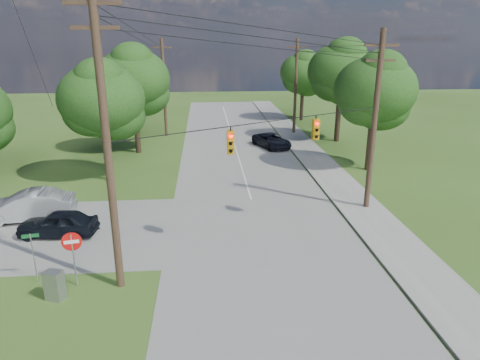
{
  "coord_description": "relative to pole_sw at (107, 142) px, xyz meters",
  "views": [
    {
      "loc": [
        -0.89,
        -15.75,
        9.93
      ],
      "look_at": [
        0.85,
        5.0,
        3.04
      ],
      "focal_mm": 32.0,
      "sensor_mm": 36.0,
      "label": 1
    }
  ],
  "objects": [
    {
      "name": "power_lines",
      "position": [
        6.1,
        11.14,
        2.93
      ],
      "size": [
        13.93,
        29.62,
        4.93
      ],
      "color": "black",
      "rests_on": "ground"
    },
    {
      "name": "car_cross_silver",
      "position": [
        -6.47,
        7.39,
        -5.35
      ],
      "size": [
        5.36,
        2.56,
        1.7
      ],
      "primitive_type": "imported",
      "rotation": [
        0.0,
        0.0,
        -1.42
      ],
      "color": "#B9BCC0",
      "rests_on": "cross_road"
    },
    {
      "name": "pole_ne",
      "position": [
        13.5,
        7.6,
        -0.76
      ],
      "size": [
        2.0,
        0.32,
        10.5
      ],
      "color": "#4E3728",
      "rests_on": "ground"
    },
    {
      "name": "control_cabinet",
      "position": [
        -2.4,
        -0.8,
        -5.6
      ],
      "size": [
        0.82,
        0.71,
        1.25
      ],
      "primitive_type": "cube",
      "rotation": [
        0.0,
        0.0,
        -0.37
      ],
      "color": "gray",
      "rests_on": "ground"
    },
    {
      "name": "do_not_enter_sign",
      "position": [
        -1.84,
        0.16,
        -4.45
      ],
      "size": [
        0.81,
        0.19,
        2.45
      ],
      "rotation": [
        0.0,
        0.0,
        0.19
      ],
      "color": "gray",
      "rests_on": "ground"
    },
    {
      "name": "ground",
      "position": [
        4.6,
        -0.4,
        -6.23
      ],
      "size": [
        140.0,
        140.0,
        0.0
      ],
      "primitive_type": "plane",
      "color": "#39581D",
      "rests_on": "ground"
    },
    {
      "name": "tree_w_mid",
      "position": [
        -2.4,
        22.6,
        0.35
      ],
      "size": [
        6.4,
        6.4,
        9.22
      ],
      "color": "#3F2F1F",
      "rests_on": "ground"
    },
    {
      "name": "main_road",
      "position": [
        6.6,
        4.6,
        -6.21
      ],
      "size": [
        10.0,
        100.0,
        0.03
      ],
      "primitive_type": "cube",
      "color": "gray",
      "rests_on": "ground"
    },
    {
      "name": "car_cross_dark",
      "position": [
        -4.12,
        5.14,
        -5.5
      ],
      "size": [
        4.21,
        2.01,
        1.39
      ],
      "primitive_type": "imported",
      "rotation": [
        0.0,
        0.0,
        -1.66
      ],
      "color": "black",
      "rests_on": "cross_road"
    },
    {
      "name": "traffic_signals",
      "position": [
        7.15,
        4.03,
        -0.73
      ],
      "size": [
        4.91,
        3.27,
        1.05
      ],
      "color": "#CB8F0B",
      "rests_on": "ground"
    },
    {
      "name": "street_name_sign",
      "position": [
        -3.62,
        0.6,
        -4.76
      ],
      "size": [
        0.67,
        0.16,
        2.25
      ],
      "rotation": [
        0.0,
        0.0,
        0.2
      ],
      "color": "gray",
      "rests_on": "ground"
    },
    {
      "name": "pole_north_e",
      "position": [
        13.5,
        29.6,
        -1.1
      ],
      "size": [
        2.0,
        0.32,
        10.0
      ],
      "color": "#4E3728",
      "rests_on": "ground"
    },
    {
      "name": "sidewalk_east",
      "position": [
        13.3,
        4.6,
        -6.17
      ],
      "size": [
        2.6,
        100.0,
        0.12
      ],
      "primitive_type": "cube",
      "color": "#A5A29A",
      "rests_on": "ground"
    },
    {
      "name": "pole_sw",
      "position": [
        0.0,
        0.0,
        0.0
      ],
      "size": [
        2.0,
        0.32,
        12.0
      ],
      "color": "#4E3728",
      "rests_on": "ground"
    },
    {
      "name": "tree_w_far",
      "position": [
        -4.4,
        32.6,
        0.02
      ],
      "size": [
        6.0,
        6.0,
        8.73
      ],
      "color": "#3F2F1F",
      "rests_on": "ground"
    },
    {
      "name": "pole_north_w",
      "position": [
        -0.4,
        29.6,
        -1.1
      ],
      "size": [
        2.0,
        0.32,
        10.0
      ],
      "color": "#4E3728",
      "rests_on": "ground"
    },
    {
      "name": "tree_e_near",
      "position": [
        16.6,
        15.6,
        0.02
      ],
      "size": [
        6.2,
        6.2,
        8.81
      ],
      "color": "#3F2F1F",
      "rests_on": "ground"
    },
    {
      "name": "tree_e_mid",
      "position": [
        17.1,
        25.6,
        0.68
      ],
      "size": [
        6.6,
        6.6,
        9.64
      ],
      "color": "#3F2F1F",
      "rests_on": "ground"
    },
    {
      "name": "tree_w_near",
      "position": [
        -3.4,
        14.6,
        -0.3
      ],
      "size": [
        6.0,
        6.0,
        8.4
      ],
      "color": "#3F2F1F",
      "rests_on": "ground"
    },
    {
      "name": "car_main_north",
      "position": [
        10.07,
        23.39,
        -5.54
      ],
      "size": [
        3.76,
        5.18,
        1.31
      ],
      "primitive_type": "imported",
      "rotation": [
        0.0,
        0.0,
        0.38
      ],
      "color": "black",
      "rests_on": "main_road"
    },
    {
      "name": "tree_e_far",
      "position": [
        16.1,
        37.6,
        -0.31
      ],
      "size": [
        5.8,
        5.8,
        8.32
      ],
      "color": "#3F2F1F",
      "rests_on": "ground"
    }
  ]
}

